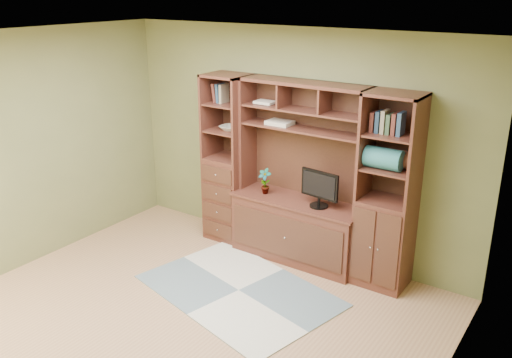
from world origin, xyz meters
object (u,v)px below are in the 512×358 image
Objects in this scene: center_hutch at (298,175)px; monitor at (320,182)px; left_tower at (228,159)px; right_tower at (387,193)px.

monitor is at bearing -6.81° from center_hutch.
left_tower is 3.64× the size of monitor.
center_hutch is 1.00× the size of left_tower.
left_tower is 1.00× the size of right_tower.
center_hutch is 0.30m from monitor.
center_hutch and left_tower have the same top height.
center_hutch is 1.03m from right_tower.
right_tower is (2.02, 0.00, 0.00)m from left_tower.
right_tower reaches higher than monitor.
left_tower is (-1.00, 0.04, 0.00)m from center_hutch.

